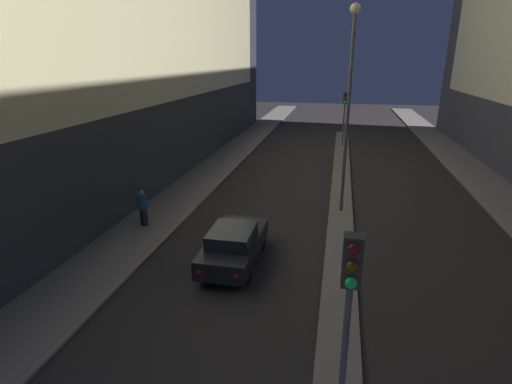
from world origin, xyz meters
TOP-DOWN VIEW (x-y plane):
  - median_strip at (0.00, 19.71)m, footprint 1.12×37.42m
  - traffic_light_near at (0.00, 3.75)m, footprint 0.32×0.42m
  - traffic_light_mid at (0.00, 31.70)m, footprint 0.32×0.42m
  - street_lamp at (0.00, 16.28)m, footprint 0.45×0.45m
  - car_left_lane at (-3.78, 10.42)m, footprint 1.74×4.17m
  - pedestrian_on_left_sidewalk at (-8.50, 12.77)m, footprint 0.44×0.44m

SIDE VIEW (x-z plane):
  - median_strip at x=0.00m, z-range 0.00..0.14m
  - car_left_lane at x=-3.78m, z-range 0.02..1.48m
  - pedestrian_on_left_sidewalk at x=-8.50m, z-range 0.15..1.77m
  - traffic_light_near at x=0.00m, z-range 1.16..5.50m
  - traffic_light_mid at x=0.00m, z-range 1.16..5.50m
  - street_lamp at x=0.00m, z-range 1.28..10.42m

